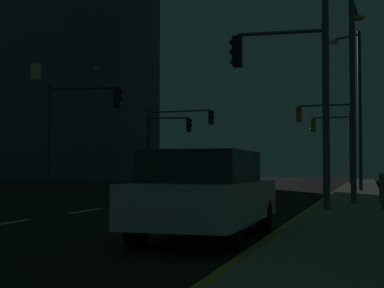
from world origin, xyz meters
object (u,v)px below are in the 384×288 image
(car, at_px, (206,193))
(traffic_light_near_left, at_px, (284,79))
(traffic_light_mid_left, at_px, (81,116))
(street_lamp_across_street, at_px, (355,96))
(building_distant, at_px, (57,43))
(street_lamp_mid_block, at_px, (322,35))
(street_lamp_corner, at_px, (100,112))
(traffic_light_mid_right, at_px, (327,126))
(traffic_light_far_right, at_px, (177,130))
(traffic_light_far_center, at_px, (332,135))
(street_lamp_median, at_px, (354,76))
(traffic_light_overhead_east, at_px, (167,136))

(car, bearing_deg, traffic_light_near_left, 87.35)
(traffic_light_near_left, relative_size, traffic_light_mid_left, 1.03)
(street_lamp_across_street, relative_size, building_distant, 0.28)
(street_lamp_across_street, relative_size, street_lamp_mid_block, 0.98)
(building_distant, bearing_deg, street_lamp_corner, -54.49)
(building_distant, bearing_deg, traffic_light_mid_right, -30.39)
(traffic_light_far_right, xyz_separation_m, street_lamp_corner, (-2.60, -7.03, 0.69))
(traffic_light_far_center, distance_m, street_lamp_median, 22.73)
(car, xyz_separation_m, street_lamp_corner, (-12.69, 21.83, 3.78))
(car, relative_size, street_lamp_corner, 0.57)
(traffic_light_near_left, distance_m, building_distant, 46.34)
(traffic_light_near_left, xyz_separation_m, traffic_light_far_center, (0.01, 24.45, -0.41))
(street_lamp_median, relative_size, building_distant, 0.24)
(traffic_light_far_center, bearing_deg, traffic_light_mid_right, -90.05)
(traffic_light_mid_left, distance_m, traffic_light_overhead_east, 12.71)
(traffic_light_mid_left, relative_size, street_lamp_median, 0.80)
(traffic_light_far_right, relative_size, building_distant, 0.19)
(car, relative_size, traffic_light_far_center, 0.90)
(street_lamp_mid_block, xyz_separation_m, building_distant, (-29.41, 36.75, 9.11))
(traffic_light_mid_right, bearing_deg, car, -90.78)
(street_lamp_corner, height_order, building_distant, building_distant)
(car, relative_size, traffic_light_near_left, 0.80)
(traffic_light_near_left, height_order, traffic_light_far_center, traffic_light_near_left)
(street_lamp_mid_block, height_order, building_distant, building_distant)
(traffic_light_mid_left, bearing_deg, street_lamp_median, -24.10)
(traffic_light_mid_left, xyz_separation_m, traffic_light_mid_right, (10.86, 11.28, 0.03))
(traffic_light_near_left, relative_size, street_lamp_corner, 0.71)
(street_lamp_corner, bearing_deg, traffic_light_near_left, -47.39)
(car, xyz_separation_m, building_distant, (-27.82, 43.03, 13.22))
(traffic_light_near_left, bearing_deg, street_lamp_across_street, 81.72)
(traffic_light_far_right, bearing_deg, traffic_light_overhead_east, -114.36)
(traffic_light_mid_right, relative_size, street_lamp_corner, 0.67)
(traffic_light_near_left, relative_size, traffic_light_far_right, 1.01)
(traffic_light_far_center, xyz_separation_m, traffic_light_overhead_east, (-10.87, -4.17, -0.10))
(traffic_light_far_center, height_order, traffic_light_overhead_east, traffic_light_far_center)
(street_lamp_median, xyz_separation_m, street_lamp_across_street, (-0.18, 10.75, 0.62))
(traffic_light_mid_right, distance_m, street_lamp_corner, 13.89)
(traffic_light_near_left, relative_size, street_lamp_across_street, 0.69)
(traffic_light_far_right, height_order, traffic_light_far_center, traffic_light_far_right)
(traffic_light_far_right, height_order, street_lamp_across_street, street_lamp_across_street)
(traffic_light_mid_left, bearing_deg, street_lamp_mid_block, -36.51)
(traffic_light_far_right, bearing_deg, street_lamp_corner, -110.31)
(street_lamp_median, relative_size, street_lamp_across_street, 0.84)
(traffic_light_near_left, xyz_separation_m, traffic_light_mid_left, (-10.85, 7.58, -0.20))
(traffic_light_overhead_east, distance_m, street_lamp_median, 22.52)
(traffic_light_far_right, xyz_separation_m, traffic_light_mid_right, (10.45, -2.35, -0.12))
(traffic_light_mid_left, relative_size, street_lamp_corner, 0.69)
(street_lamp_median, bearing_deg, building_distant, 131.97)
(street_lamp_median, bearing_deg, traffic_light_mid_right, 96.70)
(traffic_light_mid_right, xyz_separation_m, traffic_light_overhead_east, (-10.87, 1.43, -0.33))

